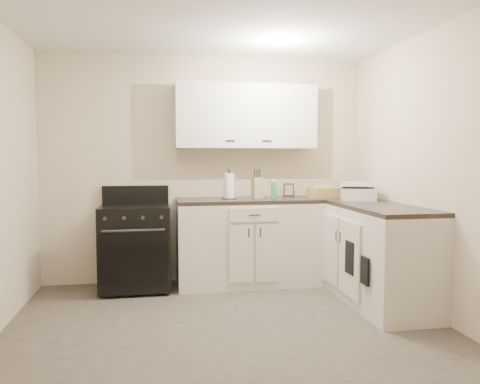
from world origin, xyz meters
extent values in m
plane|color=#473F38|center=(0.00, 0.00, 0.00)|extent=(3.60, 3.60, 0.00)
plane|color=white|center=(0.00, 0.00, 2.50)|extent=(3.60, 3.60, 0.00)
plane|color=beige|center=(0.00, 1.80, 1.25)|extent=(3.60, 0.00, 3.60)
plane|color=beige|center=(1.80, 0.00, 1.25)|extent=(0.00, 3.60, 3.60)
plane|color=beige|center=(0.00, -1.80, 1.25)|extent=(3.60, 0.00, 3.60)
cube|color=silver|center=(0.43, 1.50, 0.45)|extent=(1.55, 0.60, 0.90)
cube|color=silver|center=(1.50, 0.85, 0.45)|extent=(0.60, 1.90, 0.90)
cube|color=black|center=(0.43, 1.50, 0.92)|extent=(1.55, 0.60, 0.04)
cube|color=black|center=(1.50, 0.85, 0.92)|extent=(0.60, 1.90, 0.04)
cube|color=white|center=(0.43, 1.65, 1.84)|extent=(1.55, 0.30, 0.70)
cube|color=black|center=(-0.79, 1.48, 0.46)|extent=(0.71, 0.61, 0.86)
cube|color=tan|center=(0.54, 1.56, 1.05)|extent=(0.12, 0.12, 0.23)
cylinder|color=white|center=(0.21, 1.53, 1.08)|extent=(0.13, 0.13, 0.28)
cylinder|color=#3B9A58|center=(0.69, 1.45, 1.03)|extent=(0.07, 0.07, 0.19)
cube|color=black|center=(0.94, 1.73, 1.01)|extent=(0.13, 0.07, 0.15)
cube|color=tan|center=(1.29, 1.50, 1.00)|extent=(0.36, 0.27, 0.11)
cube|color=white|center=(1.53, 1.15, 1.00)|extent=(0.42, 0.40, 0.12)
cube|color=black|center=(1.18, 0.20, 0.42)|extent=(0.02, 0.14, 0.24)
cube|color=black|center=(1.18, 0.52, 0.47)|extent=(0.02, 0.17, 0.30)
camera|label=1|loc=(-0.57, -3.47, 1.39)|focal=35.00mm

